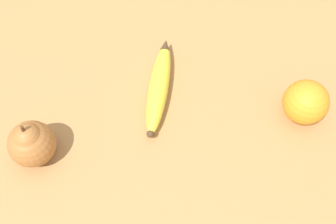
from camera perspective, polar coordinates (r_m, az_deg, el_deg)
name	(u,v)px	position (r m, az deg, el deg)	size (l,w,h in m)	color
ground_plane	(185,174)	(0.67, 2.41, -9.01)	(3.00, 3.00, 0.00)	#A87A47
banana	(159,86)	(0.74, -1.36, 3.78)	(0.21, 0.11, 0.04)	yellow
orange	(306,102)	(0.74, 19.35, 1.36)	(0.08, 0.08, 0.08)	orange
pear	(31,143)	(0.69, -19.21, -4.23)	(0.08, 0.08, 0.10)	#A36633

